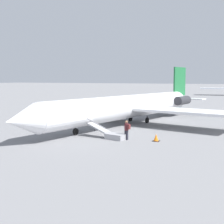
% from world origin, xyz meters
% --- Properties ---
extents(ground_plane, '(600.00, 600.00, 0.00)m').
position_xyz_m(ground_plane, '(0.00, 0.00, 0.00)').
color(ground_plane, slate).
extents(airplane_main, '(33.53, 25.77, 7.20)m').
position_xyz_m(airplane_main, '(-1.00, 0.17, 2.15)').
color(airplane_main, white).
rests_on(airplane_main, ground).
extents(boarding_stairs, '(1.66, 4.13, 1.76)m').
position_xyz_m(boarding_stairs, '(8.63, 2.50, 0.38)').
color(boarding_stairs, '#99999E').
rests_on(boarding_stairs, ground).
extents(passenger, '(0.38, 0.56, 1.74)m').
position_xyz_m(passenger, '(8.46, 3.88, 1.00)').
color(passenger, '#23232D').
rests_on(passenger, ground).
extents(traffic_cone_near_stairs, '(0.58, 0.58, 0.64)m').
position_xyz_m(traffic_cone_near_stairs, '(7.84, 6.42, 0.30)').
color(traffic_cone_near_stairs, black).
rests_on(traffic_cone_near_stairs, ground).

